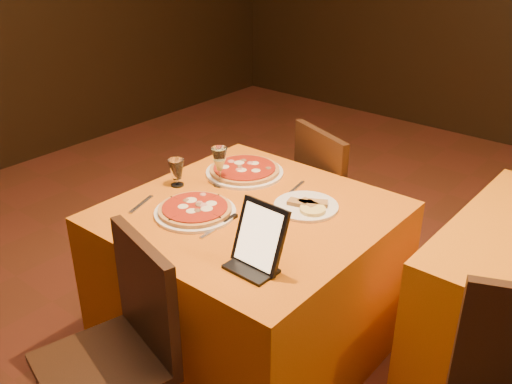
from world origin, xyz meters
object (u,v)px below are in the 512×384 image
Objects in this scene: pizza_far at (245,171)px; tablet at (260,236)px; chair_main_near at (103,366)px; chair_main_far at (346,203)px; pizza_near at (195,211)px; water_glass at (177,173)px; wine_glass at (220,166)px; main_table at (250,282)px.

pizza_far is 0.80m from tablet.
chair_main_far is (0.00, 1.63, 0.00)m from chair_main_near.
pizza_near is (-0.16, -0.99, 0.31)m from chair_main_far.
chair_main_far is 7.00× the size of water_glass.
chair_main_far is 2.40× the size of pizza_far.
tablet is (0.56, -0.57, 0.10)m from pizza_far.
chair_main_far reaches higher than pizza_near.
pizza_far is 2.00× the size of wine_glass.
chair_main_far is at bearing 80.94° from pizza_near.
main_table is 1.21× the size of chair_main_near.
wine_glass is at bearing 90.99° from chair_main_far.
chair_main_near is at bearing -76.35° from pizza_far.
chair_main_near reaches higher than pizza_near.
wine_glass is (-0.27, 0.91, 0.39)m from chair_main_near.
tablet is (0.30, -0.30, 0.49)m from main_table.
tablet reaches higher than water_glass.
pizza_near is 2.68× the size of water_glass.
wine_glass is 0.69m from tablet.
tablet is (0.30, -1.11, 0.41)m from chair_main_far.
tablet reaches higher than chair_main_near.
main_table is 0.82m from chair_main_near.
tablet is (0.30, 0.52, 0.41)m from chair_main_near.
chair_main_near is at bearing -90.00° from main_table.
chair_main_far reaches higher than main_table.
wine_glass is (-0.01, -0.17, 0.08)m from pizza_far.
pizza_far reaches higher than main_table.
main_table is 2.90× the size of pizza_far.
wine_glass is at bearing 111.90° from pizza_near.
main_table is 0.61m from water_glass.
tablet reaches higher than wine_glass.
main_table is at bearing 104.52° from chair_main_near.
main_table is at bearing 4.23° from water_glass.
chair_main_near is 2.62× the size of pizza_near.
chair_main_near is at bearing -61.79° from water_glass.
chair_main_near is at bearing 111.55° from chair_main_far.
pizza_near is 0.48m from tablet.
chair_main_far is at bearing 104.52° from chair_main_near.
water_glass is (-0.42, -0.85, 0.36)m from chair_main_far.
chair_main_near is 0.73m from pizza_near.
pizza_near reaches higher than main_table.
main_table is at bearing 111.55° from chair_main_far.
main_table is 3.16× the size of pizza_near.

